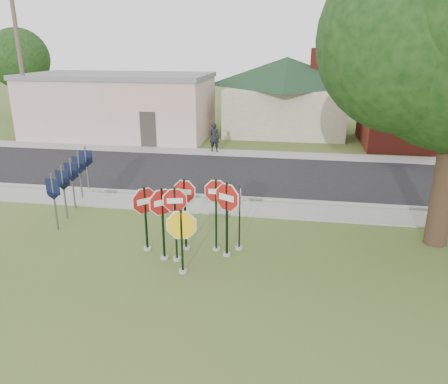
% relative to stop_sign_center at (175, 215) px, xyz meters
% --- Properties ---
extents(ground, '(120.00, 120.00, 0.00)m').
position_rel_stop_sign_center_xyz_m(ground, '(0.35, -1.00, -1.42)').
color(ground, '#405620').
rests_on(ground, ground).
extents(sidewalk_near, '(60.00, 1.60, 0.06)m').
position_rel_stop_sign_center_xyz_m(sidewalk_near, '(0.35, 4.50, -1.39)').
color(sidewalk_near, gray).
rests_on(sidewalk_near, ground).
extents(road, '(60.00, 7.00, 0.04)m').
position_rel_stop_sign_center_xyz_m(road, '(0.35, 9.00, -1.40)').
color(road, black).
rests_on(road, ground).
extents(sidewalk_far, '(60.00, 1.60, 0.06)m').
position_rel_stop_sign_center_xyz_m(sidewalk_far, '(0.35, 13.30, -1.39)').
color(sidewalk_far, gray).
rests_on(sidewalk_far, ground).
extents(curb, '(60.00, 0.20, 0.14)m').
position_rel_stop_sign_center_xyz_m(curb, '(0.35, 5.50, -1.35)').
color(curb, gray).
rests_on(curb, ground).
extents(stop_sign_center, '(0.94, 0.26, 2.36)m').
position_rel_stop_sign_center_xyz_m(stop_sign_center, '(0.00, 0.00, 0.00)').
color(stop_sign_center, gray).
rests_on(stop_sign_center, ground).
extents(stop_sign_yellow, '(1.14, 0.24, 2.00)m').
position_rel_stop_sign_center_xyz_m(stop_sign_yellow, '(0.36, -0.69, -0.25)').
color(stop_sign_yellow, gray).
rests_on(stop_sign_yellow, ground).
extents(stop_sign_left, '(0.82, 0.73, 2.33)m').
position_rel_stop_sign_center_xyz_m(stop_sign_left, '(-0.39, 0.03, -0.00)').
color(stop_sign_left, gray).
rests_on(stop_sign_left, ground).
extents(stop_sign_right, '(1.02, 0.59, 2.45)m').
position_rel_stop_sign_center_xyz_m(stop_sign_right, '(1.41, 0.53, 0.10)').
color(stop_sign_right, gray).
rests_on(stop_sign_right, ground).
extents(stop_sign_back_right, '(0.97, 0.24, 2.41)m').
position_rel_stop_sign_center_xyz_m(stop_sign_back_right, '(1.03, 0.84, 0.04)').
color(stop_sign_back_right, gray).
rests_on(stop_sign_back_right, ground).
extents(stop_sign_back_left, '(0.96, 0.24, 2.38)m').
position_rel_stop_sign_center_xyz_m(stop_sign_back_left, '(0.09, 0.76, 0.02)').
color(stop_sign_back_left, gray).
rests_on(stop_sign_back_left, ground).
extents(stop_sign_far_right, '(0.24, 0.99, 2.17)m').
position_rel_stop_sign_center_xyz_m(stop_sign_far_right, '(1.71, 1.04, -0.13)').
color(stop_sign_far_right, gray).
rests_on(stop_sign_far_right, ground).
extents(stop_sign_far_left, '(0.79, 0.83, 2.17)m').
position_rel_stop_sign_center_xyz_m(stop_sign_far_left, '(-1.09, 0.51, -0.11)').
color(stop_sign_far_left, gray).
rests_on(stop_sign_far_left, ground).
extents(route_sign_row, '(1.43, 4.63, 2.00)m').
position_rel_stop_sign_center_xyz_m(route_sign_row, '(-5.05, 3.50, -0.20)').
color(route_sign_row, '#59595E').
rests_on(route_sign_row, ground).
extents(building_stucco, '(12.20, 6.20, 4.20)m').
position_rel_stop_sign_center_xyz_m(building_stucco, '(-8.65, 17.00, 0.73)').
color(building_stucco, beige).
rests_on(building_stucco, ground).
extents(building_house, '(11.60, 11.60, 6.20)m').
position_rel_stop_sign_center_xyz_m(building_house, '(2.35, 21.00, 2.23)').
color(building_house, beige).
rests_on(building_house, ground).
extents(utility_pole_near, '(2.20, 0.26, 9.50)m').
position_rel_stop_sign_center_xyz_m(utility_pole_near, '(-13.65, 14.20, 3.55)').
color(utility_pole_near, brown).
rests_on(utility_pole_near, ground).
extents(bg_tree_left, '(4.90, 4.90, 7.35)m').
position_rel_stop_sign_center_xyz_m(bg_tree_left, '(-19.65, 23.00, 3.46)').
color(bg_tree_left, black).
rests_on(bg_tree_left, ground).
extents(pedestrian, '(0.64, 0.45, 1.66)m').
position_rel_stop_sign_center_xyz_m(pedestrian, '(-1.45, 13.43, -0.53)').
color(pedestrian, black).
rests_on(pedestrian, sidewalk_far).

